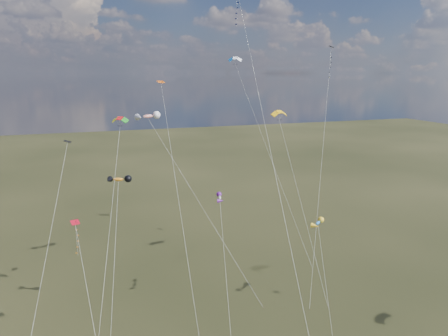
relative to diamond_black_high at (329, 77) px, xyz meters
name	(u,v)px	position (x,y,z in m)	size (l,w,h in m)	color
diamond_black_high	(329,77)	(0.00, 0.00, 0.00)	(12.80, 17.93, 36.05)	black
diamond_navy_tall	(243,34)	(-18.25, -7.61, 5.51)	(5.04, 36.74, 42.82)	#071543
diamond_black_mid	(55,209)	(-42.59, -10.74, -14.75)	(6.29, 17.69, 23.42)	black
diamond_red_low	(78,244)	(-40.40, -11.88, -18.93)	(2.55, 10.25, 14.80)	#AB091C
diamond_orange_center	(173,160)	(-28.68, -11.12, -9.83)	(1.24, 17.92, 30.65)	#D2530E
parafoil_yellow	(280,112)	(-8.94, -0.22, -5.53)	(3.12, 17.11, 26.23)	#F2AE0A
parafoil_blue_white	(236,59)	(-11.13, 14.67, 3.19)	(7.75, 22.06, 35.03)	#0D5AAA
parafoil_tricolor	(120,120)	(-34.33, -5.06, -5.29)	(6.52, 16.63, 26.42)	yellow
novelty_orange_black	(118,180)	(-35.08, -7.12, -12.82)	(4.52, 13.77, 18.79)	orange
novelty_white_purple	(220,198)	(-22.04, -9.34, -15.90)	(3.31, 14.21, 15.57)	silver
novelty_redwhite_stripe	(148,117)	(-29.25, 5.07, -6.07)	(14.02, 20.01, 25.67)	red
novelty_blue_yellow	(318,223)	(-9.16, -13.58, -19.54)	(3.89, 10.00, 11.99)	blue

